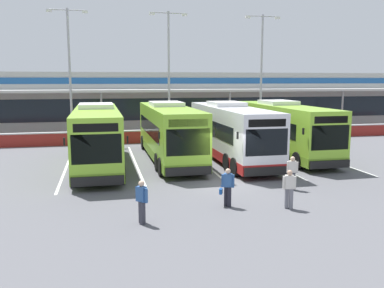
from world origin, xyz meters
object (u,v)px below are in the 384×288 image
Objects in this scene: pedestrian_in_dark_coat at (292,172)px; pedestrian_child at (142,200)px; coach_bus_right_centre at (283,130)px; pedestrian_near_bin at (289,188)px; coach_bus_centre at (230,133)px; lamp_post_east at (261,68)px; lamp_post_west at (70,67)px; coach_bus_leftmost at (97,137)px; lamp_post_centre at (169,68)px; coach_bus_left_centre at (169,133)px; pedestrian_with_handbag at (227,186)px.

pedestrian_in_dark_coat is 1.00× the size of pedestrian_child.
coach_bus_right_centre is 7.51× the size of pedestrian_near_bin.
lamp_post_east reaches higher than coach_bus_centre.
pedestrian_in_dark_coat is at bearing 23.21° from pedestrian_child.
pedestrian_near_bin is 23.77m from lamp_post_west.
lamp_post_centre reaches higher than coach_bus_leftmost.
pedestrian_near_bin is (-4.99, -11.47, -0.91)m from coach_bus_right_centre.
pedestrian_in_dark_coat and pedestrian_child have the same top height.
coach_bus_leftmost is 7.51× the size of pedestrian_near_bin.
coach_bus_left_centre is 12.49m from lamp_post_west.
pedestrian_in_dark_coat is at bearing -85.50° from coach_bus_centre.
lamp_post_centre and lamp_post_east have the same top height.
coach_bus_leftmost is 1.11× the size of lamp_post_centre.
lamp_post_west is at bearing 110.35° from pedestrian_with_handbag.
pedestrian_child is 25.45m from lamp_post_east.
lamp_post_east reaches higher than pedestrian_in_dark_coat.
pedestrian_near_bin is at bearing -94.57° from coach_bus_centre.
lamp_post_centre reaches higher than coach_bus_left_centre.
lamp_post_centre reaches higher than coach_bus_right_centre.
coach_bus_right_centre is 12.54m from pedestrian_near_bin.
pedestrian_with_handbag is (0.72, -10.63, -0.93)m from coach_bus_left_centre.
coach_bus_leftmost is at bearing -144.62° from lamp_post_east.
lamp_post_west reaches higher than pedestrian_near_bin.
coach_bus_leftmost is 11.77m from lamp_post_west.
coach_bus_leftmost is 10.95m from pedestrian_child.
coach_bus_left_centre is at bearing -179.92° from coach_bus_right_centre.
pedestrian_near_bin is (7.70, -10.30, -0.91)m from coach_bus_leftmost.
coach_bus_right_centre is (4.15, 0.90, 0.00)m from coach_bus_centre.
pedestrian_in_dark_coat is 1.00× the size of pedestrian_near_bin.
pedestrian_in_dark_coat is 22.12m from lamp_post_west.
lamp_post_centre reaches higher than pedestrian_with_handbag.
pedestrian_near_bin is (-1.46, -2.73, 0.00)m from pedestrian_in_dark_coat.
coach_bus_leftmost is at bearing 119.33° from pedestrian_with_handbag.
pedestrian_with_handbag is (-7.37, -10.64, -0.93)m from coach_bus_right_centre.
pedestrian_with_handbag is at bearing -124.70° from coach_bus_right_centre.
lamp_post_centre is (-1.56, 20.71, 5.42)m from pedestrian_near_bin.
lamp_post_west reaches higher than coach_bus_centre.
coach_bus_right_centre is 7.51× the size of pedestrian_child.
pedestrian_in_dark_coat is (4.56, -8.73, -0.91)m from coach_bus_left_centre.
pedestrian_near_bin is at bearing -108.58° from lamp_post_east.
lamp_post_west and lamp_post_centre have the same top height.
coach_bus_centre is at bearing 1.82° from coach_bus_leftmost.
lamp_post_west reaches higher than coach_bus_left_centre.
lamp_post_west is at bearing 135.81° from coach_bus_centre.
pedestrian_near_bin is at bearing -19.20° from pedestrian_with_handbag.
coach_bus_centre is 7.51× the size of pedestrian_near_bin.
pedestrian_in_dark_coat and pedestrian_near_bin have the same top height.
coach_bus_right_centre is 9.47m from pedestrian_in_dark_coat.
pedestrian_with_handbag is at bearing -60.67° from coach_bus_leftmost.
coach_bus_right_centre is 18.17m from lamp_post_west.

